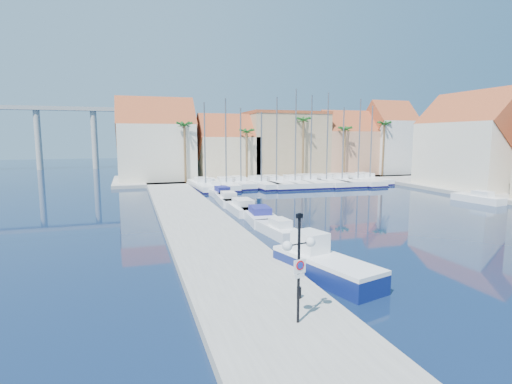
# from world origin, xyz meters

# --- Properties ---
(ground) EXTENTS (260.00, 260.00, 0.00)m
(ground) POSITION_xyz_m (0.00, 0.00, 0.00)
(ground) COLOR #081931
(ground) RESTS_ON ground
(quay_west) EXTENTS (6.00, 77.00, 0.50)m
(quay_west) POSITION_xyz_m (-9.00, 13.50, 0.25)
(quay_west) COLOR gray
(quay_west) RESTS_ON ground
(shore_north) EXTENTS (54.00, 16.00, 0.50)m
(shore_north) POSITION_xyz_m (10.00, 48.00, 0.25)
(shore_north) COLOR gray
(shore_north) RESTS_ON ground
(lamp_post) EXTENTS (1.42, 0.62, 4.25)m
(lamp_post) POSITION_xyz_m (-8.42, -7.42, 3.29)
(lamp_post) COLOR black
(lamp_post) RESTS_ON quay_west
(bollard) EXTENTS (0.20, 0.20, 0.51)m
(bollard) POSITION_xyz_m (-7.44, -5.30, 0.76)
(bollard) COLOR black
(bollard) RESTS_ON quay_west
(fishing_boat) EXTENTS (3.90, 6.97, 2.32)m
(fishing_boat) POSITION_xyz_m (-4.61, -2.12, 0.77)
(fishing_boat) COLOR navy
(fishing_boat) RESTS_ON ground
(motorboat_west_0) EXTENTS (2.17, 5.32, 1.40)m
(motorboat_west_0) POSITION_xyz_m (-3.67, 7.34, 0.51)
(motorboat_west_0) COLOR white
(motorboat_west_0) RESTS_ON ground
(motorboat_west_1) EXTENTS (2.93, 7.36, 1.40)m
(motorboat_west_1) POSITION_xyz_m (-3.35, 13.10, 0.51)
(motorboat_west_1) COLOR white
(motorboat_west_1) RESTS_ON ground
(motorboat_west_2) EXTENTS (2.42, 7.42, 1.40)m
(motorboat_west_2) POSITION_xyz_m (-3.66, 17.75, 0.51)
(motorboat_west_2) COLOR white
(motorboat_west_2) RESTS_ON ground
(motorboat_west_3) EXTENTS (2.55, 6.74, 1.40)m
(motorboat_west_3) POSITION_xyz_m (-3.80, 23.08, 0.51)
(motorboat_west_3) COLOR white
(motorboat_west_3) RESTS_ON ground
(motorboat_west_4) EXTENTS (2.43, 6.62, 1.40)m
(motorboat_west_4) POSITION_xyz_m (-3.44, 28.18, 0.51)
(motorboat_west_4) COLOR white
(motorboat_west_4) RESTS_ON ground
(motorboat_west_5) EXTENTS (2.17, 5.61, 1.40)m
(motorboat_west_5) POSITION_xyz_m (-3.01, 33.64, 0.51)
(motorboat_west_5) COLOR white
(motorboat_west_5) RESTS_ON ground
(motorboat_west_6) EXTENTS (3.15, 7.70, 1.40)m
(motorboat_west_6) POSITION_xyz_m (-3.02, 38.63, 0.51)
(motorboat_west_6) COLOR white
(motorboat_west_6) RESTS_ON ground
(motorboat_east_1) EXTENTS (2.62, 5.98, 1.40)m
(motorboat_east_1) POSITION_xyz_m (24.01, 14.96, 0.51)
(motorboat_east_1) COLOR white
(motorboat_east_1) RESTS_ON ground
(sailboat_0) EXTENTS (3.56, 11.47, 12.31)m
(sailboat_0) POSITION_xyz_m (-4.10, 36.10, 0.57)
(sailboat_0) COLOR white
(sailboat_0) RESTS_ON ground
(sailboat_1) EXTENTS (3.35, 10.29, 12.95)m
(sailboat_1) POSITION_xyz_m (-1.00, 35.96, 0.59)
(sailboat_1) COLOR white
(sailboat_1) RESTS_ON ground
(sailboat_2) EXTENTS (2.84, 9.40, 11.74)m
(sailboat_2) POSITION_xyz_m (1.38, 36.78, 0.58)
(sailboat_2) COLOR white
(sailboat_2) RESTS_ON ground
(sailboat_3) EXTENTS (3.60, 10.70, 11.13)m
(sailboat_3) POSITION_xyz_m (4.25, 35.92, 0.56)
(sailboat_3) COLOR white
(sailboat_3) RESTS_ON ground
(sailboat_4) EXTENTS (3.34, 11.69, 13.32)m
(sailboat_4) POSITION_xyz_m (6.76, 36.11, 0.57)
(sailboat_4) COLOR white
(sailboat_4) RESTS_ON ground
(sailboat_5) EXTENTS (3.63, 10.94, 14.55)m
(sailboat_5) POSITION_xyz_m (9.63, 35.56, 0.60)
(sailboat_5) COLOR white
(sailboat_5) RESTS_ON ground
(sailboat_6) EXTENTS (4.01, 12.10, 13.80)m
(sailboat_6) POSITION_xyz_m (12.40, 36.04, 0.57)
(sailboat_6) COLOR white
(sailboat_6) RESTS_ON ground
(sailboat_7) EXTENTS (3.63, 11.61, 14.20)m
(sailboat_7) POSITION_xyz_m (14.80, 35.51, 0.58)
(sailboat_7) COLOR white
(sailboat_7) RESTS_ON ground
(sailboat_8) EXTENTS (4.08, 12.09, 12.04)m
(sailboat_8) POSITION_xyz_m (17.72, 35.70, 0.56)
(sailboat_8) COLOR white
(sailboat_8) RESTS_ON ground
(sailboat_9) EXTENTS (4.05, 12.01, 13.39)m
(sailboat_9) POSITION_xyz_m (20.19, 35.21, 0.57)
(sailboat_9) COLOR white
(sailboat_9) RESTS_ON ground
(sailboat_10) EXTENTS (2.90, 10.35, 12.48)m
(sailboat_10) POSITION_xyz_m (23.18, 36.28, 0.58)
(sailboat_10) COLOR white
(sailboat_10) RESTS_ON ground
(building_0) EXTENTS (12.30, 9.00, 13.50)m
(building_0) POSITION_xyz_m (-10.00, 47.00, 6.52)
(building_0) COLOR beige
(building_0) RESTS_ON shore_north
(building_1) EXTENTS (10.30, 8.00, 11.00)m
(building_1) POSITION_xyz_m (2.00, 47.00, 5.30)
(building_1) COLOR #CDB390
(building_1) RESTS_ON shore_north
(building_2) EXTENTS (14.20, 10.20, 11.50)m
(building_2) POSITION_xyz_m (13.00, 48.00, 6.26)
(building_2) COLOR tan
(building_2) RESTS_ON shore_north
(building_3) EXTENTS (10.30, 8.00, 12.00)m
(building_3) POSITION_xyz_m (25.00, 47.00, 5.86)
(building_3) COLOR tan
(building_3) RESTS_ON shore_north
(building_4) EXTENTS (8.30, 8.00, 14.00)m
(building_4) POSITION_xyz_m (34.00, 46.00, 6.97)
(building_4) COLOR silver
(building_4) RESTS_ON shore_north
(building_6) EXTENTS (9.00, 14.30, 13.50)m
(building_6) POSITION_xyz_m (32.00, 24.00, 6.52)
(building_6) COLOR beige
(building_6) RESTS_ON shore_east
(palm_0) EXTENTS (2.60, 2.60, 10.15)m
(palm_0) POSITION_xyz_m (-6.00, 42.00, 9.08)
(palm_0) COLOR brown
(palm_0) RESTS_ON shore_north
(palm_1) EXTENTS (2.60, 2.60, 9.15)m
(palm_1) POSITION_xyz_m (4.00, 42.00, 8.14)
(palm_1) COLOR brown
(palm_1) RESTS_ON shore_north
(palm_2) EXTENTS (2.60, 2.60, 11.15)m
(palm_2) POSITION_xyz_m (14.00, 42.00, 10.02)
(palm_2) COLOR brown
(palm_2) RESTS_ON shore_north
(palm_3) EXTENTS (2.60, 2.60, 9.65)m
(palm_3) POSITION_xyz_m (22.00, 42.00, 8.61)
(palm_3) COLOR brown
(palm_3) RESTS_ON shore_north
(palm_4) EXTENTS (2.60, 2.60, 10.65)m
(palm_4) POSITION_xyz_m (30.00, 42.00, 9.55)
(palm_4) COLOR brown
(palm_4) RESTS_ON shore_north
(viaduct) EXTENTS (48.00, 2.20, 14.45)m
(viaduct) POSITION_xyz_m (-39.07, 82.00, 10.25)
(viaduct) COLOR #9E9E99
(viaduct) RESTS_ON ground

